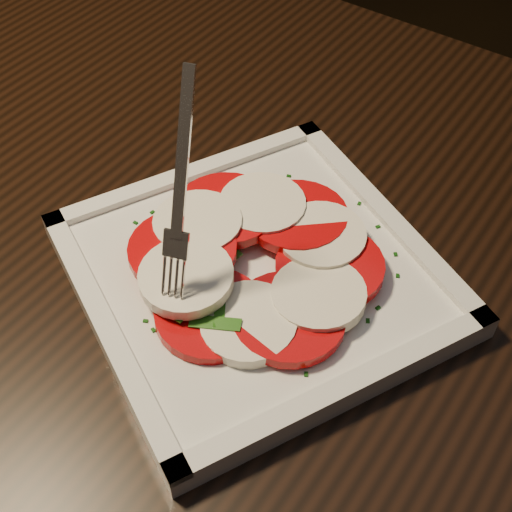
{
  "coord_description": "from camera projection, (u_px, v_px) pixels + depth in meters",
  "views": [
    {
      "loc": [
        0.11,
        -0.42,
        1.16
      ],
      "look_at": [
        -0.11,
        -0.16,
        0.78
      ],
      "focal_mm": 50.0,
      "sensor_mm": 36.0,
      "label": 1
    }
  ],
  "objects": [
    {
      "name": "fork",
      "position": [
        185.0,
        178.0,
        0.45
      ],
      "size": [
        0.05,
        0.07,
        0.14
      ],
      "primitive_type": null,
      "rotation": [
        0.0,
        0.0,
        0.41
      ],
      "color": "white",
      "rests_on": "caprese_salad"
    },
    {
      "name": "plate",
      "position": [
        256.0,
        276.0,
        0.53
      ],
      "size": [
        0.32,
        0.32,
        0.01
      ],
      "primitive_type": "cube",
      "rotation": [
        0.0,
        0.0,
        -0.38
      ],
      "color": "white",
      "rests_on": "table"
    },
    {
      "name": "table",
      "position": [
        297.0,
        388.0,
        0.59
      ],
      "size": [
        1.26,
        0.9,
        0.75
      ],
      "rotation": [
        0.0,
        0.0,
        0.08
      ],
      "color": "black",
      "rests_on": "ground"
    },
    {
      "name": "caprese_salad",
      "position": [
        256.0,
        260.0,
        0.51
      ],
      "size": [
        0.2,
        0.2,
        0.03
      ],
      "color": "red",
      "rests_on": "plate"
    }
  ]
}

